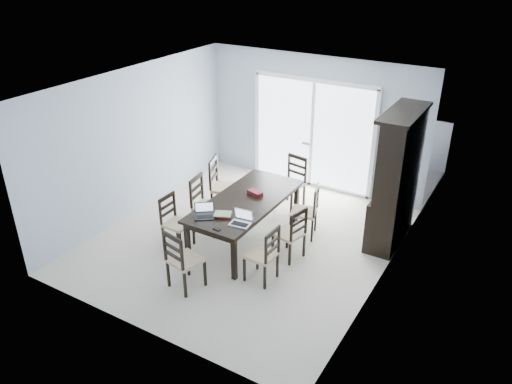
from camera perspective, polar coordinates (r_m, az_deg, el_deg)
floor at (r=8.32m, az=-1.15°, el=-5.46°), size 5.00×5.00×0.00m
ceiling at (r=7.28m, az=-1.34°, el=12.15°), size 5.00×5.00×0.00m
back_wall at (r=9.78m, az=6.57°, el=7.85°), size 4.50×0.02×2.60m
wall_left at (r=9.02m, az=-13.54°, el=5.63°), size 0.02×5.00×2.60m
wall_right at (r=6.91m, az=14.85°, el=-1.20°), size 0.02×5.00×2.60m
balcony at (r=11.13m, az=8.38°, el=2.65°), size 4.50×2.00×0.10m
railing at (r=11.78m, az=10.49°, el=7.00°), size 4.50×0.06×1.10m
dining_table at (r=7.99m, az=-1.19°, el=-1.36°), size 1.00×2.20×0.75m
china_hutch at (r=8.15m, az=15.75°, el=1.30°), size 0.50×1.38×2.20m
sliding_door at (r=9.83m, az=6.45°, el=6.63°), size 2.52×0.05×2.18m
chair_left_near at (r=8.03m, az=-9.49°, el=-2.71°), size 0.39×0.38×1.01m
chair_left_mid at (r=8.37m, az=-6.11°, el=-0.72°), size 0.49×0.48×1.13m
chair_left_far at (r=8.90m, az=-4.14°, el=1.39°), size 0.58×0.58×1.20m
chair_right_near at (r=7.08m, az=1.19°, el=-6.59°), size 0.41×0.40×1.02m
chair_right_mid at (r=7.59m, az=4.30°, el=-4.23°), size 0.47×0.46×1.01m
chair_right_far at (r=8.20m, az=6.13°, el=-1.57°), size 0.51×0.50×1.07m
chair_end_near at (r=6.99m, az=-8.70°, el=-7.13°), size 0.49×0.50×1.08m
chair_end_far at (r=9.15m, az=4.30°, el=1.81°), size 0.49×0.50×1.12m
laptop_dark at (r=7.46m, az=-5.91°, el=-2.56°), size 0.36×0.34×0.20m
laptop_silver at (r=7.24m, az=-1.84°, el=-3.41°), size 0.32×0.24×0.21m
book_stack at (r=7.49m, az=-3.86°, el=-2.58°), size 0.31×0.28×0.04m
cell_phone at (r=7.16m, az=-4.52°, el=-4.26°), size 0.12×0.07×0.01m
game_box at (r=8.09m, az=-0.11°, el=-0.09°), size 0.28×0.19×0.06m
hot_tub at (r=11.07m, az=4.49°, el=5.52°), size 1.91×1.75×0.89m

